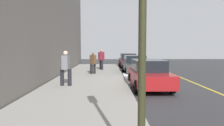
{
  "coord_description": "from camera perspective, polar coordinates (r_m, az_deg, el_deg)",
  "views": [
    {
      "loc": [
        12.2,
        -2.07,
        2.17
      ],
      "look_at": [
        -1.6,
        -1.83,
        1.18
      ],
      "focal_mm": 34.51,
      "sensor_mm": 36.0,
      "label": 1
    }
  ],
  "objects": [
    {
      "name": "snow_bank_curb",
      "position": [
        14.23,
        4.56,
        -4.21
      ],
      "size": [
        4.51,
        0.56,
        0.22
      ],
      "primitive_type": "cube",
      "color": "white",
      "rests_on": "ground"
    },
    {
      "name": "parked_car_charcoal",
      "position": [
        18.06,
        6.07,
        -0.39
      ],
      "size": [
        4.47,
        1.93,
        1.51
      ],
      "color": "black",
      "rests_on": "ground"
    },
    {
      "name": "lane_stripe_centre",
      "position": [
        13.47,
        22.17,
        -5.44
      ],
      "size": [
        28.0,
        0.14,
        0.01
      ],
      "primitive_type": "cube",
      "color": "gold",
      "rests_on": "ground"
    },
    {
      "name": "ground_plane",
      "position": [
        12.57,
        8.56,
        -5.87
      ],
      "size": [
        56.0,
        56.0,
        0.0
      ],
      "primitive_type": "plane",
      "color": "#333335"
    },
    {
      "name": "pedestrian_grey_coat",
      "position": [
        11.62,
        -12.16,
        -1.07
      ],
      "size": [
        0.52,
        0.61,
        1.85
      ],
      "color": "black",
      "rests_on": "sidewalk"
    },
    {
      "name": "parked_car_red",
      "position": [
        11.71,
        9.71,
        -2.86
      ],
      "size": [
        4.45,
        1.93,
        1.51
      ],
      "color": "black",
      "rests_on": "ground"
    },
    {
      "name": "rolling_suitcase",
      "position": [
        17.07,
        -5.43,
        -1.63
      ],
      "size": [
        0.34,
        0.22,
        0.98
      ],
      "color": "#471E19",
      "rests_on": "sidewalk"
    },
    {
      "name": "parked_car_maroon",
      "position": [
        24.09,
        4.23,
        0.75
      ],
      "size": [
        4.64,
        1.92,
        1.51
      ],
      "color": "black",
      "rests_on": "ground"
    },
    {
      "name": "pedestrian_burgundy_coat",
      "position": [
        19.75,
        -2.84,
        1.11
      ],
      "size": [
        0.58,
        0.58,
        1.84
      ],
      "color": "black",
      "rests_on": "sidewalk"
    },
    {
      "name": "pedestrian_brown_coat",
      "position": [
        16.59,
        -5.07,
        0.17
      ],
      "size": [
        0.5,
        0.52,
        1.65
      ],
      "color": "black",
      "rests_on": "sidewalk"
    },
    {
      "name": "sidewalk",
      "position": [
        12.44,
        -6.67,
        -5.6
      ],
      "size": [
        28.0,
        4.6,
        0.15
      ],
      "primitive_type": "cube",
      "color": "gray",
      "rests_on": "ground"
    }
  ]
}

